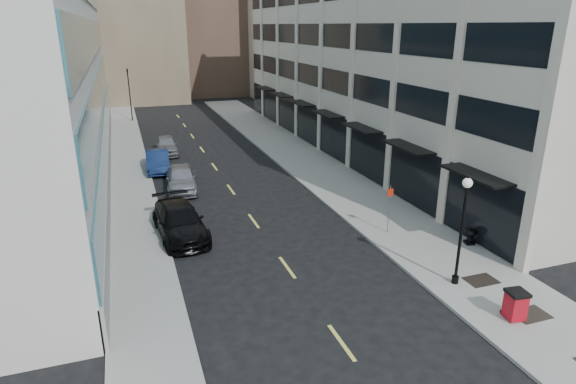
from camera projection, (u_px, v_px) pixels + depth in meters
ground at (368, 379)px, 15.48m from camera, size 160.00×160.00×0.00m
sidewalk_right at (330, 178)px, 35.63m from camera, size 5.00×80.00×0.15m
sidewalk_left at (133, 199)px, 31.30m from camera, size 3.00×80.00×0.15m
building_right at (400, 47)px, 41.86m from camera, size 15.30×46.50×18.25m
skyline_tan_near at (128, 2)px, 70.35m from camera, size 14.00×18.00×28.00m
skyline_tan_far at (63, 24)px, 77.17m from camera, size 12.00×14.00×22.00m
skyline_stone at (275, 30)px, 76.67m from camera, size 10.00×14.00×20.00m
grate_mid at (530, 314)px, 18.67m from camera, size 1.40×1.00×0.01m
grate_far at (481, 280)px, 21.17m from camera, size 1.40×1.00×0.01m
road_centerline at (241, 204)px, 30.66m from camera, size 0.15×68.20×0.01m
traffic_signal at (127, 72)px, 54.75m from camera, size 0.66×0.66×6.98m
car_black_pickup at (180, 221)px, 25.75m from camera, size 2.77×5.94×1.68m
car_silver_sedan at (181, 178)px, 32.96m from camera, size 2.49×5.22×1.72m
car_blue_sedan at (158, 161)px, 37.36m from camera, size 1.94×4.94×1.60m
car_grey_sedan at (166, 145)px, 42.29m from camera, size 2.02×4.74×1.60m
trash_bin at (515, 304)px, 18.21m from camera, size 0.81×0.87×1.19m
lamppost at (463, 222)px, 20.03m from camera, size 0.41×0.41×4.90m
sign_post at (389, 203)px, 25.54m from camera, size 0.31×0.10×2.68m
urn_planter at (470, 234)px, 24.56m from camera, size 0.62×0.62×0.85m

